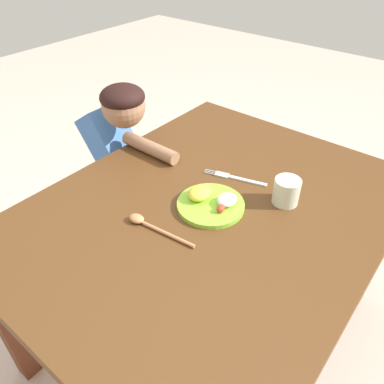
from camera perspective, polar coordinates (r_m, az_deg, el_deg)
name	(u,v)px	position (r m, az deg, el deg)	size (l,w,h in m)	color
ground_plane	(206,330)	(1.70, 2.09, -20.00)	(8.00, 8.00, 0.00)	beige
dining_table	(210,225)	(1.24, 2.71, -4.96)	(1.25, 0.98, 0.67)	#543218
plate	(210,201)	(1.19, 2.72, -1.43)	(0.21, 0.21, 0.05)	#8BC937
fork	(235,178)	(1.32, 6.52, 2.12)	(0.08, 0.22, 0.01)	silver
spoon	(148,224)	(1.12, -6.65, -4.83)	(0.05, 0.23, 0.02)	tan
drinking_cup	(286,191)	(1.22, 14.01, 0.11)	(0.08, 0.08, 0.09)	silver
person	(116,166)	(1.68, -11.35, 3.84)	(0.17, 0.49, 0.91)	#483B73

